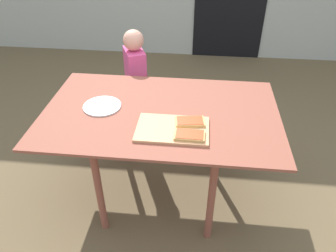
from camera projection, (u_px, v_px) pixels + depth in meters
ground_plane at (162, 192)px, 2.43m from camera, size 16.00×16.00×0.00m
dining_table at (161, 122)px, 2.05m from camera, size 1.46×0.91×0.73m
cutting_board at (172, 129)px, 1.84m from camera, size 0.41×0.27×0.02m
pizza_slice_far_right at (190, 121)px, 1.87m from camera, size 0.18×0.12×0.02m
pizza_slice_near_right at (190, 135)px, 1.76m from camera, size 0.17×0.11×0.02m
plate_white_left at (102, 106)px, 2.04m from camera, size 0.24×0.24×0.01m
child_left at (136, 81)px, 2.68m from camera, size 0.22×0.28×0.99m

